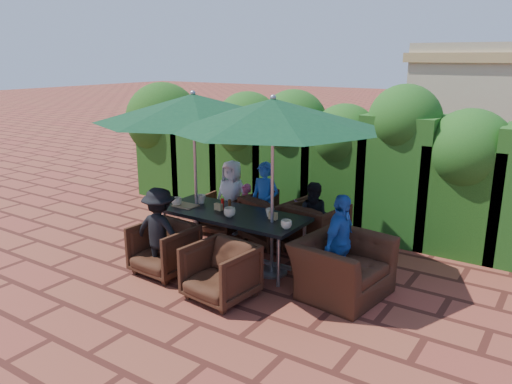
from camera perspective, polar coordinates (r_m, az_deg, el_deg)
The scene contains 30 objects.
ground at distance 7.37m, azimuth -1.44°, elevation -8.16°, with size 80.00×80.00×0.00m, color brown.
dining_table at distance 7.23m, azimuth -2.78°, elevation -2.94°, with size 2.21×0.90×0.75m.
umbrella_left at distance 7.34m, azimuth -7.18°, elevation 9.56°, with size 2.85×2.85×2.46m.
umbrella_right at distance 6.48m, azimuth 1.95°, elevation 8.92°, with size 2.80×2.80×2.46m.
chair_far_left at distance 8.56m, azimuth -4.03°, elevation -2.30°, with size 0.68×0.64×0.70m, color black.
chair_far_mid at distance 8.03m, azimuth 2.07°, elevation -2.87°, with size 0.84×0.78×0.86m, color black.
chair_far_right at distance 7.74m, azimuth 6.73°, elevation -3.70°, with size 0.83×0.78×0.85m, color black.
chair_near_left at distance 7.04m, azimuth -10.49°, elevation -6.15°, with size 0.76×0.71×0.78m, color black.
chair_near_right at distance 6.23m, azimuth -4.10°, elevation -8.84°, with size 0.75×0.71×0.78m, color black.
chair_end_right at distance 6.38m, azimuth 9.86°, elevation -7.45°, with size 1.13×0.73×0.98m, color black.
adult_far_left at distance 8.47m, azimuth -2.75°, elevation -0.53°, with size 0.62×0.37×1.25m, color white.
adult_far_mid at distance 7.92m, azimuth 1.00°, elevation -1.33°, with size 0.48×0.39×1.33m, color #2056AE.
adult_far_right at distance 7.51m, azimuth 6.77°, elevation -3.17°, with size 0.55×0.33×1.14m, color black.
adult_near_left at distance 6.95m, azimuth -10.93°, elevation -4.47°, with size 0.79×0.36×1.23m, color black.
adult_end_right at distance 6.41m, azimuth 9.56°, elevation -5.85°, with size 0.75×0.38×1.29m, color #2056AE.
child_left at distance 8.34m, azimuth -1.12°, elevation -2.07°, with size 0.32×0.26×0.89m, color #D64B7D.
child_right at distance 7.94m, azimuth 4.41°, elevation -3.54°, with size 0.27×0.22×0.75m, color #9053B5.
pedestrian_a at distance 10.21m, azimuth 21.22°, elevation 2.88°, with size 1.72×0.61×1.84m, color #258842.
pedestrian_b at distance 10.23m, azimuth 26.19°, elevation 1.56°, with size 0.75×0.46×1.56m, color #D64B7D.
cup_a at distance 7.61m, azimuth -9.05°, elevation -1.08°, with size 0.16×0.16×0.12m, color beige.
cup_b at distance 7.66m, azimuth -6.30°, elevation -0.83°, with size 0.14×0.14×0.14m, color beige.
cup_c at distance 7.01m, azimuth -3.03°, elevation -2.31°, with size 0.17×0.17×0.13m, color beige.
cup_d at distance 7.01m, azimuth 1.60°, elevation -2.36°, with size 0.12×0.12×0.12m, color beige.
cup_e at distance 6.53m, azimuth 3.49°, elevation -3.71°, with size 0.15×0.15×0.12m, color beige.
ketchup_bottle at distance 7.33m, azimuth -3.85°, elevation -1.38°, with size 0.04×0.04×0.17m, color #B20C0A.
sauce_bottle at distance 7.26m, azimuth -3.03°, elevation -1.53°, with size 0.04×0.04×0.17m, color #4C230C.
serving_tray at distance 7.58m, azimuth -8.08°, elevation -1.54°, with size 0.35×0.25×0.02m, color #A67D50.
number_block_left at distance 7.31m, azimuth -4.32°, elevation -1.71°, with size 0.12×0.06×0.10m, color tan.
number_block_right at distance 6.89m, azimuth 1.97°, elevation -2.74°, with size 0.12×0.06×0.10m, color tan.
hedge_wall at distance 8.96m, azimuth 6.49°, elevation 4.79°, with size 9.10×1.60×2.52m.
Camera 1 is at (3.89, -5.53, 2.93)m, focal length 35.00 mm.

